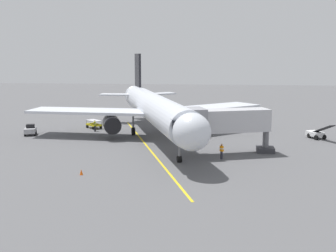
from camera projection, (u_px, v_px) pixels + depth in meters
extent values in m
plane|color=#565659|center=(161.00, 136.00, 58.67)|extent=(220.00, 220.00, 0.00)
cube|color=yellow|center=(148.00, 148.00, 51.44)|extent=(13.41, 37.84, 0.01)
cylinder|color=silver|center=(155.00, 109.00, 56.64)|extent=(14.79, 33.35, 3.80)
ellipsoid|color=silver|center=(192.00, 132.00, 39.12)|extent=(4.73, 4.97, 3.61)
cone|color=silver|center=(136.00, 96.00, 74.46)|extent=(4.22, 3.96, 3.42)
cube|color=black|center=(188.00, 124.00, 40.38)|extent=(3.58, 2.58, 0.90)
cube|color=silver|center=(207.00, 108.00, 62.15)|extent=(16.25, 15.15, 0.36)
cylinder|color=black|center=(194.00, 121.00, 59.19)|extent=(3.29, 3.97, 2.30)
cylinder|color=black|center=(198.00, 123.00, 57.51)|extent=(2.05, 0.88, 2.10)
cube|color=silver|center=(90.00, 111.00, 58.50)|extent=(17.28, 6.01, 0.36)
cylinder|color=black|center=(112.00, 124.00, 56.71)|extent=(3.29, 3.97, 2.30)
cylinder|color=black|center=(113.00, 126.00, 55.02)|extent=(2.05, 0.88, 2.10)
cube|color=black|center=(138.00, 75.00, 70.95)|extent=(1.92, 4.65, 7.20)
cube|color=silver|center=(157.00, 94.00, 71.87)|extent=(6.55, 5.78, 0.24)
cube|color=silver|center=(119.00, 95.00, 70.50)|extent=(6.45, 2.54, 0.24)
cylinder|color=slate|center=(179.00, 146.00, 44.03)|extent=(0.24, 0.24, 2.77)
cylinder|color=black|center=(179.00, 159.00, 44.26)|extent=(0.66, 0.81, 0.70)
cylinder|color=slate|center=(169.00, 120.00, 60.44)|extent=(0.24, 0.24, 2.77)
cylinder|color=black|center=(169.00, 130.00, 60.67)|extent=(0.79, 1.19, 1.10)
cylinder|color=slate|center=(133.00, 122.00, 59.33)|extent=(0.24, 0.24, 2.77)
cylinder|color=black|center=(133.00, 131.00, 59.56)|extent=(0.79, 1.19, 1.10)
cube|color=#B7B7BC|center=(230.00, 120.00, 47.48)|extent=(9.35, 5.42, 2.50)
cube|color=gray|center=(191.00, 122.00, 46.51)|extent=(3.70, 3.94, 3.00)
cylinder|color=slate|center=(266.00, 136.00, 48.76)|extent=(0.70, 0.70, 3.90)
cube|color=#333338|center=(265.00, 150.00, 49.03)|extent=(2.00, 2.00, 0.60)
cylinder|color=#23232D|center=(222.00, 155.00, 45.60)|extent=(0.26, 0.26, 0.88)
cube|color=orange|center=(222.00, 149.00, 45.47)|extent=(0.43, 0.44, 0.60)
cube|color=silver|center=(222.00, 149.00, 45.47)|extent=(0.45, 0.47, 0.10)
sphere|color=#9E7051|center=(222.00, 145.00, 45.41)|extent=(0.22, 0.22, 0.22)
cylinder|color=#23232D|center=(95.00, 128.00, 62.51)|extent=(0.26, 0.26, 0.88)
cube|color=#D8EA19|center=(95.00, 124.00, 62.39)|extent=(0.32, 0.42, 0.60)
cube|color=silver|center=(95.00, 124.00, 62.39)|extent=(0.33, 0.44, 0.10)
sphere|color=beige|center=(95.00, 121.00, 62.32)|extent=(0.22, 0.22, 0.22)
cube|color=white|center=(315.00, 134.00, 57.35)|extent=(2.28, 2.62, 0.60)
cube|color=black|center=(323.00, 129.00, 55.70)|extent=(2.37, 3.79, 1.61)
cylinder|color=black|center=(324.00, 137.00, 56.51)|extent=(0.49, 0.69, 0.64)
cylinder|color=black|center=(316.00, 138.00, 56.12)|extent=(0.49, 0.69, 0.64)
cylinder|color=black|center=(317.00, 135.00, 57.92)|extent=(0.49, 0.69, 0.64)
cylinder|color=black|center=(309.00, 136.00, 57.53)|extent=(0.49, 0.69, 0.64)
cube|color=yellow|center=(94.00, 125.00, 65.22)|extent=(2.85, 2.81, 0.24)
cube|color=silver|center=(94.00, 120.00, 65.11)|extent=(2.85, 2.81, 0.08)
cylinder|color=slate|center=(101.00, 123.00, 64.63)|extent=(0.06, 0.06, 0.55)
cylinder|color=slate|center=(94.00, 123.00, 63.85)|extent=(0.06, 0.06, 0.55)
cylinder|color=slate|center=(94.00, 121.00, 66.46)|extent=(0.06, 0.06, 0.55)
cylinder|color=slate|center=(87.00, 122.00, 65.68)|extent=(0.06, 0.06, 0.55)
cylinder|color=black|center=(101.00, 127.00, 64.97)|extent=(0.49, 0.48, 0.44)
cylinder|color=black|center=(93.00, 128.00, 64.15)|extent=(0.49, 0.48, 0.44)
cylinder|color=black|center=(95.00, 126.00, 66.41)|extent=(0.49, 0.48, 0.44)
cylinder|color=black|center=(87.00, 127.00, 65.59)|extent=(0.49, 0.48, 0.44)
cube|color=#9E9EA3|center=(30.00, 130.00, 59.60)|extent=(2.14, 2.65, 0.70)
cube|color=black|center=(30.00, 126.00, 59.79)|extent=(1.33, 1.20, 0.50)
cylinder|color=black|center=(35.00, 134.00, 59.01)|extent=(0.42, 0.65, 0.60)
cylinder|color=black|center=(25.00, 134.00, 58.76)|extent=(0.42, 0.65, 0.60)
cylinder|color=black|center=(36.00, 132.00, 60.56)|extent=(0.42, 0.65, 0.60)
cylinder|color=black|center=(26.00, 132.00, 60.30)|extent=(0.42, 0.65, 0.60)
cone|color=#F2590F|center=(81.00, 172.00, 39.57)|extent=(0.32, 0.32, 0.55)
cone|color=#F2590F|center=(223.00, 149.00, 49.65)|extent=(0.32, 0.32, 0.55)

